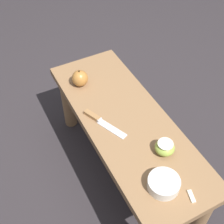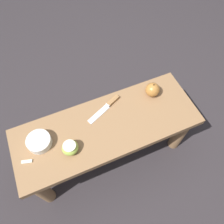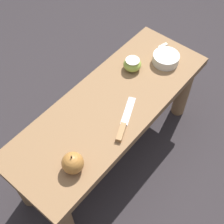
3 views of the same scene
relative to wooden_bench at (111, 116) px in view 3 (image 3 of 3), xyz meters
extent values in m
plane|color=#2D282B|center=(0.00, 0.00, -0.33)|extent=(8.00, 8.00, 0.00)
cube|color=olive|center=(0.00, 0.00, 0.08)|extent=(1.05, 0.38, 0.04)
cylinder|color=olive|center=(-0.47, -0.13, -0.14)|extent=(0.08, 0.08, 0.38)
cylinder|color=olive|center=(0.47, -0.13, -0.14)|extent=(0.08, 0.08, 0.38)
cylinder|color=olive|center=(-0.47, 0.13, -0.14)|extent=(0.08, 0.08, 0.38)
cylinder|color=olive|center=(0.47, 0.13, -0.14)|extent=(0.08, 0.08, 0.38)
cube|color=silver|center=(-0.02, 0.08, 0.10)|extent=(0.15, 0.09, 0.00)
cube|color=silver|center=(0.05, 0.12, 0.10)|extent=(0.02, 0.03, 0.02)
cube|color=#9E7042|center=(0.09, 0.13, 0.11)|extent=(0.09, 0.06, 0.02)
sphere|color=#B27233|center=(0.33, 0.09, 0.14)|extent=(0.09, 0.09, 0.09)
cylinder|color=#4C3319|center=(0.33, 0.09, 0.18)|extent=(0.01, 0.01, 0.01)
ellipsoid|color=#9EB747|center=(-0.23, -0.06, 0.12)|extent=(0.09, 0.09, 0.06)
cylinder|color=silver|center=(-0.23, -0.06, 0.15)|extent=(0.07, 0.07, 0.00)
cube|color=silver|center=(-0.45, -0.03, 0.10)|extent=(0.06, 0.03, 0.01)
cylinder|color=silver|center=(-0.37, 0.04, 0.12)|extent=(0.13, 0.13, 0.05)
camera|label=1|loc=(-0.82, 0.50, 1.20)|focal=50.00mm
camera|label=2|loc=(-0.19, -0.52, 1.18)|focal=35.00mm
camera|label=3|loc=(0.65, 0.54, 1.18)|focal=50.00mm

